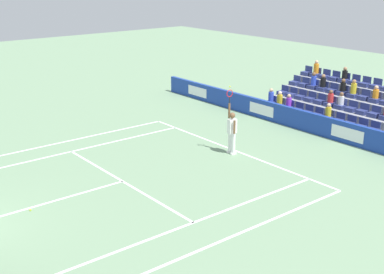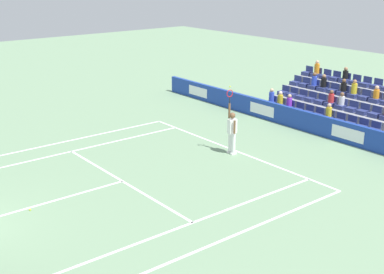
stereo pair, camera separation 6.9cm
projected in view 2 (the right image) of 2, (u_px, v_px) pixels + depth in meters
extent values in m
cube|color=white|center=(233.00, 150.00, 22.10)|extent=(10.97, 0.10, 0.01)
cube|color=white|center=(122.00, 181.00, 18.85)|extent=(8.23, 0.10, 0.01)
cube|color=white|center=(39.00, 205.00, 16.96)|extent=(0.10, 6.40, 0.01)
cube|color=white|center=(62.00, 154.00, 21.64)|extent=(0.10, 11.89, 0.01)
cube|color=white|center=(181.00, 227.00, 15.52)|extent=(0.10, 11.89, 0.01)
cube|color=white|center=(48.00, 145.00, 22.65)|extent=(0.10, 11.89, 0.01)
cube|color=white|center=(211.00, 245.00, 14.51)|extent=(0.10, 11.89, 0.01)
cube|color=white|center=(231.00, 150.00, 22.04)|extent=(0.10, 0.20, 0.01)
cube|color=#193899|center=(303.00, 120.00, 24.63)|extent=(20.78, 0.20, 0.96)
cube|color=white|center=(347.00, 134.00, 22.64)|extent=(1.66, 0.01, 0.54)
cube|color=white|center=(262.00, 110.00, 26.50)|extent=(1.66, 0.01, 0.54)
cube|color=white|center=(198.00, 92.00, 30.35)|extent=(1.66, 0.01, 0.54)
cylinder|color=white|center=(234.00, 144.00, 21.42)|extent=(0.16, 0.16, 0.90)
cylinder|color=white|center=(230.00, 143.00, 21.62)|extent=(0.16, 0.16, 0.90)
cube|color=white|center=(233.00, 153.00, 21.55)|extent=(0.15, 0.27, 0.08)
cube|color=white|center=(230.00, 152.00, 21.74)|extent=(0.15, 0.27, 0.08)
cube|color=white|center=(232.00, 126.00, 21.29)|extent=(0.26, 0.38, 0.60)
sphere|color=brown|center=(232.00, 115.00, 21.14)|extent=(0.24, 0.24, 0.24)
cylinder|color=brown|center=(229.00, 111.00, 21.27)|extent=(0.09, 0.09, 0.62)
cylinder|color=brown|center=(234.00, 127.00, 21.08)|extent=(0.09, 0.09, 0.56)
cylinder|color=black|center=(230.00, 100.00, 21.13)|extent=(0.04, 0.04, 0.28)
torus|color=red|center=(230.00, 93.00, 21.04)|extent=(0.06, 0.31, 0.31)
sphere|color=#D1E533|center=(230.00, 87.00, 20.95)|extent=(0.07, 0.07, 0.07)
cube|color=gray|center=(317.00, 122.00, 25.35)|extent=(6.82, 0.95, 0.42)
cube|color=navy|center=(373.00, 131.00, 22.95)|extent=(0.48, 0.44, 0.20)
cube|color=navy|center=(376.00, 124.00, 22.99)|extent=(0.48, 0.04, 0.30)
cube|color=navy|center=(361.00, 127.00, 23.41)|extent=(0.48, 0.44, 0.20)
cube|color=navy|center=(364.00, 121.00, 23.45)|extent=(0.48, 0.04, 0.30)
cube|color=navy|center=(350.00, 124.00, 23.87)|extent=(0.48, 0.44, 0.20)
cube|color=navy|center=(353.00, 118.00, 23.92)|extent=(0.48, 0.04, 0.30)
cube|color=navy|center=(338.00, 121.00, 24.34)|extent=(0.48, 0.44, 0.20)
cube|color=navy|center=(341.00, 116.00, 24.38)|extent=(0.48, 0.04, 0.30)
cube|color=navy|center=(328.00, 119.00, 24.80)|extent=(0.48, 0.44, 0.20)
cube|color=navy|center=(331.00, 113.00, 24.84)|extent=(0.48, 0.04, 0.30)
cube|color=navy|center=(317.00, 116.00, 25.26)|extent=(0.48, 0.44, 0.20)
cube|color=navy|center=(320.00, 110.00, 25.30)|extent=(0.48, 0.04, 0.30)
cube|color=navy|center=(307.00, 113.00, 25.72)|extent=(0.48, 0.44, 0.20)
cube|color=navy|center=(310.00, 108.00, 25.76)|extent=(0.48, 0.04, 0.30)
cube|color=navy|center=(298.00, 111.00, 26.18)|extent=(0.48, 0.44, 0.20)
cube|color=navy|center=(300.00, 105.00, 26.22)|extent=(0.48, 0.04, 0.30)
cube|color=navy|center=(288.00, 108.00, 26.64)|extent=(0.48, 0.44, 0.20)
cube|color=navy|center=(291.00, 103.00, 26.68)|extent=(0.48, 0.04, 0.30)
cube|color=navy|center=(279.00, 106.00, 27.10)|extent=(0.48, 0.44, 0.20)
cube|color=navy|center=(282.00, 100.00, 27.14)|extent=(0.48, 0.04, 0.30)
cube|color=navy|center=(271.00, 103.00, 27.56)|extent=(0.48, 0.44, 0.20)
cube|color=navy|center=(273.00, 98.00, 27.60)|extent=(0.48, 0.04, 0.30)
cube|color=gray|center=(329.00, 114.00, 25.85)|extent=(6.82, 0.95, 0.84)
cube|color=navy|center=(374.00, 115.00, 23.85)|extent=(0.48, 0.44, 0.20)
cube|color=navy|center=(377.00, 109.00, 23.89)|extent=(0.48, 0.04, 0.30)
cube|color=navy|center=(362.00, 112.00, 24.31)|extent=(0.48, 0.44, 0.20)
cube|color=navy|center=(366.00, 106.00, 24.35)|extent=(0.48, 0.04, 0.30)
cube|color=navy|center=(351.00, 110.00, 24.77)|extent=(0.48, 0.44, 0.20)
cube|color=navy|center=(354.00, 104.00, 24.81)|extent=(0.48, 0.04, 0.30)
cube|color=navy|center=(340.00, 107.00, 25.23)|extent=(0.48, 0.44, 0.20)
cube|color=navy|center=(343.00, 101.00, 25.27)|extent=(0.48, 0.04, 0.30)
cube|color=navy|center=(330.00, 104.00, 25.69)|extent=(0.48, 0.44, 0.20)
cube|color=navy|center=(333.00, 99.00, 25.73)|extent=(0.48, 0.04, 0.30)
cube|color=navy|center=(320.00, 102.00, 26.15)|extent=(0.48, 0.44, 0.20)
cube|color=navy|center=(323.00, 97.00, 26.19)|extent=(0.48, 0.04, 0.30)
cube|color=navy|center=(310.00, 100.00, 26.61)|extent=(0.48, 0.44, 0.20)
cube|color=navy|center=(313.00, 94.00, 26.65)|extent=(0.48, 0.04, 0.30)
cube|color=navy|center=(301.00, 97.00, 27.07)|extent=(0.48, 0.44, 0.20)
cube|color=navy|center=(304.00, 92.00, 27.11)|extent=(0.48, 0.04, 0.30)
cube|color=navy|center=(292.00, 95.00, 27.53)|extent=(0.48, 0.44, 0.20)
cube|color=navy|center=(295.00, 90.00, 27.57)|extent=(0.48, 0.04, 0.30)
cube|color=navy|center=(283.00, 93.00, 27.99)|extent=(0.48, 0.44, 0.20)
cube|color=navy|center=(286.00, 88.00, 28.03)|extent=(0.48, 0.04, 0.30)
cube|color=gray|center=(341.00, 107.00, 26.35)|extent=(6.82, 0.95, 1.26)
cube|color=navy|center=(375.00, 100.00, 24.74)|extent=(0.48, 0.44, 0.20)
cube|color=navy|center=(378.00, 95.00, 24.78)|extent=(0.48, 0.04, 0.30)
cube|color=navy|center=(364.00, 98.00, 25.20)|extent=(0.48, 0.44, 0.20)
cube|color=navy|center=(367.00, 92.00, 25.24)|extent=(0.48, 0.04, 0.30)
cube|color=navy|center=(353.00, 96.00, 25.66)|extent=(0.48, 0.44, 0.20)
cube|color=navy|center=(356.00, 90.00, 25.70)|extent=(0.48, 0.04, 0.30)
cube|color=navy|center=(342.00, 93.00, 26.12)|extent=(0.48, 0.44, 0.20)
cube|color=navy|center=(345.00, 88.00, 26.16)|extent=(0.48, 0.04, 0.30)
cube|color=navy|center=(332.00, 91.00, 26.58)|extent=(0.48, 0.44, 0.20)
cube|color=navy|center=(335.00, 86.00, 26.62)|extent=(0.48, 0.04, 0.30)
cube|color=navy|center=(323.00, 89.00, 27.04)|extent=(0.48, 0.44, 0.20)
cube|color=navy|center=(325.00, 84.00, 27.08)|extent=(0.48, 0.04, 0.30)
cube|color=navy|center=(313.00, 87.00, 27.50)|extent=(0.48, 0.44, 0.20)
cube|color=navy|center=(316.00, 82.00, 27.54)|extent=(0.48, 0.04, 0.30)
cube|color=navy|center=(304.00, 85.00, 27.96)|extent=(0.48, 0.44, 0.20)
cube|color=navy|center=(307.00, 80.00, 28.00)|extent=(0.48, 0.04, 0.30)
cube|color=navy|center=(295.00, 83.00, 28.42)|extent=(0.48, 0.44, 0.20)
cube|color=navy|center=(298.00, 78.00, 28.46)|extent=(0.48, 0.04, 0.30)
cube|color=gray|center=(353.00, 101.00, 26.84)|extent=(6.82, 0.95, 1.68)
cube|color=navy|center=(376.00, 87.00, 25.63)|extent=(0.48, 0.44, 0.20)
cube|color=navy|center=(379.00, 81.00, 25.67)|extent=(0.48, 0.04, 0.30)
cube|color=navy|center=(365.00, 85.00, 26.09)|extent=(0.48, 0.44, 0.20)
cube|color=navy|center=(368.00, 79.00, 26.13)|extent=(0.48, 0.04, 0.30)
cube|color=navy|center=(354.00, 83.00, 26.55)|extent=(0.48, 0.44, 0.20)
cube|color=navy|center=(357.00, 77.00, 26.59)|extent=(0.48, 0.04, 0.30)
cube|color=navy|center=(344.00, 81.00, 27.01)|extent=(0.48, 0.44, 0.20)
cube|color=navy|center=(347.00, 76.00, 27.05)|extent=(0.48, 0.04, 0.30)
cube|color=navy|center=(334.00, 79.00, 27.47)|extent=(0.48, 0.44, 0.20)
cube|color=navy|center=(337.00, 74.00, 27.51)|extent=(0.48, 0.04, 0.30)
cube|color=navy|center=(325.00, 77.00, 27.93)|extent=(0.48, 0.44, 0.20)
cube|color=navy|center=(328.00, 72.00, 27.97)|extent=(0.48, 0.04, 0.30)
cube|color=navy|center=(316.00, 75.00, 28.39)|extent=(0.48, 0.44, 0.20)
cube|color=navy|center=(318.00, 70.00, 28.43)|extent=(0.48, 0.04, 0.30)
cube|color=navy|center=(307.00, 74.00, 28.85)|extent=(0.48, 0.44, 0.20)
cube|color=navy|center=(310.00, 69.00, 28.89)|extent=(0.48, 0.04, 0.30)
cylinder|color=red|center=(331.00, 98.00, 25.62)|extent=(0.28, 0.28, 0.43)
sphere|color=brown|center=(332.00, 92.00, 25.52)|extent=(0.20, 0.20, 0.20)
cylinder|color=blue|center=(272.00, 97.00, 27.48)|extent=(0.28, 0.28, 0.51)
sphere|color=#D3A884|center=(272.00, 90.00, 27.37)|extent=(0.20, 0.20, 0.20)
cylinder|color=black|center=(345.00, 75.00, 26.94)|extent=(0.28, 0.28, 0.42)
sphere|color=#9E7251|center=(346.00, 69.00, 26.84)|extent=(0.20, 0.20, 0.20)
cylinder|color=yellow|center=(280.00, 99.00, 27.02)|extent=(0.28, 0.28, 0.47)
sphere|color=beige|center=(281.00, 93.00, 26.92)|extent=(0.20, 0.20, 0.20)
cylinder|color=orange|center=(376.00, 94.00, 24.67)|extent=(0.28, 0.28, 0.42)
sphere|color=#D3A884|center=(377.00, 88.00, 24.57)|extent=(0.20, 0.20, 0.20)
cylinder|color=black|center=(344.00, 87.00, 26.05)|extent=(0.28, 0.28, 0.45)
sphere|color=brown|center=(344.00, 81.00, 25.95)|extent=(0.20, 0.20, 0.20)
cylinder|color=black|center=(324.00, 83.00, 26.96)|extent=(0.28, 0.28, 0.48)
sphere|color=#9E7251|center=(324.00, 76.00, 26.86)|extent=(0.20, 0.20, 0.20)
cylinder|color=orange|center=(317.00, 69.00, 28.31)|extent=(0.28, 0.28, 0.52)
sphere|color=#D3A884|center=(317.00, 62.00, 28.20)|extent=(0.20, 0.20, 0.20)
cylinder|color=blue|center=(314.00, 81.00, 27.42)|extent=(0.28, 0.28, 0.48)
sphere|color=brown|center=(315.00, 74.00, 27.32)|extent=(0.20, 0.20, 0.20)
cylinder|color=white|center=(342.00, 101.00, 25.16)|extent=(0.28, 0.28, 0.43)
sphere|color=brown|center=(342.00, 94.00, 25.06)|extent=(0.20, 0.20, 0.20)
cylinder|color=yellow|center=(329.00, 112.00, 24.72)|extent=(0.28, 0.28, 0.44)
sphere|color=#D3A884|center=(329.00, 105.00, 24.62)|extent=(0.20, 0.20, 0.20)
cylinder|color=purple|center=(289.00, 102.00, 26.57)|extent=(0.28, 0.28, 0.43)
sphere|color=#D3A884|center=(290.00, 96.00, 26.47)|extent=(0.20, 0.20, 0.20)
cylinder|color=yellow|center=(354.00, 89.00, 25.58)|extent=(0.28, 0.28, 0.51)
sphere|color=#9E7251|center=(355.00, 82.00, 25.47)|extent=(0.20, 0.20, 0.20)
sphere|color=#D1E533|center=(30.00, 210.00, 16.57)|extent=(0.07, 0.07, 0.07)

